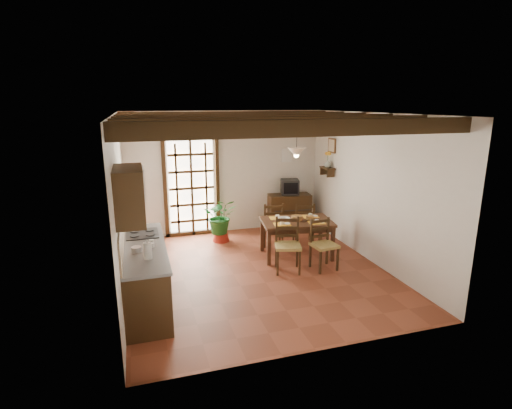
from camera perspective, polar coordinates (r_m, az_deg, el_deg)
name	(u,v)px	position (r m, az deg, el deg)	size (l,w,h in m)	color
ground_plane	(257,271)	(7.34, 0.16, -9.54)	(5.00, 5.00, 0.00)	brown
room_shell	(257,173)	(6.81, 0.17, 4.57)	(4.52, 5.02, 2.81)	silver
ceiling_beams	(257,120)	(6.72, 0.18, 11.94)	(4.50, 4.34, 0.20)	black
french_door	(191,185)	(9.12, -9.20, 2.81)	(1.26, 0.11, 2.32)	white
kitchen_counter	(145,273)	(6.33, -15.57, -9.47)	(0.64, 2.25, 1.38)	#301E0F
upper_cabinet	(129,195)	(5.24, -17.64, 1.27)	(0.35, 0.80, 0.70)	#301E0F
range_hood	(132,185)	(6.48, -17.30, 2.68)	(0.38, 0.60, 0.54)	white
counter_items	(143,241)	(6.24, -15.89, -5.06)	(0.50, 1.43, 0.25)	black
dining_table	(297,225)	(7.88, 5.81, -2.93)	(1.47, 1.05, 0.74)	#3D2213
chair_near_left	(288,255)	(7.28, 4.54, -7.19)	(0.55, 0.54, 0.98)	#A88F47
chair_near_right	(323,254)	(7.46, 9.61, -6.94)	(0.47, 0.46, 0.93)	#A88F47
chair_far_left	(273,232)	(8.55, 2.37, -3.88)	(0.51, 0.49, 0.95)	#A88F47
chair_far_right	(303,230)	(8.71, 6.76, -3.70)	(0.50, 0.49, 0.92)	#A88F47
table_setting	(297,220)	(7.85, 5.83, -2.18)	(0.99, 0.66, 0.09)	yellow
table_bowl	(284,219)	(7.83, 4.03, -2.07)	(0.22, 0.22, 0.05)	white
sideboard	(289,212)	(9.65, 4.77, -1.01)	(0.99, 0.45, 0.84)	#301E0F
crt_tv	(290,187)	(9.50, 4.86, 2.54)	(0.49, 0.46, 0.35)	black
fuse_box	(287,155)	(9.63, 4.41, 7.03)	(0.25, 0.03, 0.32)	white
plant_pot	(221,236)	(8.87, -5.02, -4.54)	(0.38, 0.38, 0.23)	maroon
potted_plant	(221,216)	(8.73, -5.09, -1.68)	(1.84, 1.58, 2.05)	#144C19
wall_shelf	(327,170)	(9.13, 10.16, 4.92)	(0.20, 0.42, 0.20)	#301E0F
shelf_vase	(328,164)	(9.10, 10.19, 5.78)	(0.15, 0.15, 0.15)	#B2BFB2
shelf_flowers	(328,154)	(9.08, 10.25, 7.08)	(0.14, 0.14, 0.36)	yellow
framed_picture	(332,145)	(9.09, 10.78, 8.29)	(0.03, 0.32, 0.32)	brown
pendant_lamp	(296,151)	(7.67, 5.80, 7.59)	(0.36, 0.36, 0.84)	black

